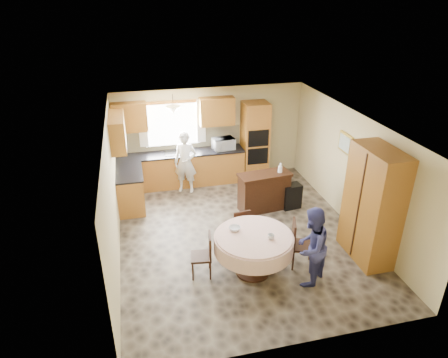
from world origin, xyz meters
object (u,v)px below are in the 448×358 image
dining_table (254,244)px  cupboard (373,205)px  chair_right (299,242)px  person_sink (185,162)px  chair_left (205,253)px  chair_back (240,226)px  oven_tower (255,141)px  person_dining (311,247)px  sideboard (264,193)px

dining_table → cupboard: bearing=-0.1°
chair_right → person_sink: size_ratio=0.59×
chair_left → chair_back: (0.87, 0.73, 0.00)m
cupboard → chair_left: cupboard is taller
cupboard → chair_left: (-3.18, 0.16, -0.65)m
oven_tower → person_dining: 4.44m
chair_left → chair_right: bearing=94.0°
oven_tower → chair_right: (-0.34, -3.92, -0.54)m
chair_back → person_sink: size_ratio=0.54×
cupboard → chair_left: 3.25m
person_dining → chair_back: bearing=-97.7°
cupboard → person_sink: bearing=130.3°
person_sink → chair_back: bearing=-53.9°
chair_left → chair_back: 1.13m
sideboard → chair_back: size_ratio=1.42×
cupboard → chair_back: size_ratio=2.63×
chair_back → person_dining: (0.89, -1.36, 0.27)m
person_dining → oven_tower: bearing=-135.5°
chair_left → person_sink: size_ratio=0.53×
dining_table → chair_left: 0.90m
sideboard → chair_left: size_ratio=1.42×
person_dining → sideboard: bearing=-132.1°
chair_back → oven_tower: bearing=-117.5°
dining_table → chair_right: chair_right is taller
sideboard → oven_tower: bearing=73.8°
oven_tower → chair_left: size_ratio=2.48×
sideboard → cupboard: size_ratio=0.54×
oven_tower → chair_left: (-2.11, -3.79, -0.59)m
oven_tower → chair_right: size_ratio=2.23×
oven_tower → person_dining: oven_tower is taller
chair_left → oven_tower: bearing=159.3°
oven_tower → chair_right: bearing=-95.0°
chair_right → person_sink: (-1.60, 3.53, 0.27)m
oven_tower → person_dining: (-0.35, -4.41, -0.31)m
oven_tower → chair_right: oven_tower is taller
chair_right → person_dining: size_ratio=0.64×
cupboard → person_sink: 4.67m
sideboard → cupboard: 2.68m
oven_tower → chair_back: 3.35m
dining_table → chair_back: 0.90m
dining_table → chair_back: chair_back is taller
dining_table → chair_left: chair_left is taller
sideboard → chair_right: chair_right is taller
chair_back → chair_right: size_ratio=0.90×
chair_back → cupboard: bearing=153.6°
oven_tower → dining_table: oven_tower is taller
dining_table → chair_right: size_ratio=1.51×
cupboard → person_sink: cupboard is taller
chair_back → person_sink: person_sink is taller
oven_tower → cupboard: cupboard is taller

